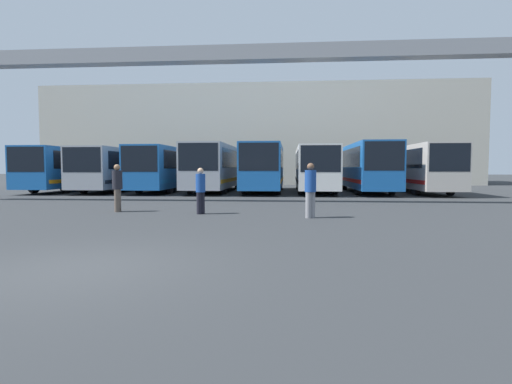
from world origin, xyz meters
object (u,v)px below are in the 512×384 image
at_px(bus_slot_4, 264,165).
at_px(pedestrian_mid_right, 310,189).
at_px(bus_slot_6, 366,165).
at_px(pedestrian_near_right, 117,187).
at_px(bus_slot_7, 417,166).
at_px(bus_slot_3, 216,165).
at_px(bus_slot_2, 169,167).
at_px(pedestrian_near_center, 201,190).
at_px(bus_slot_0, 74,167).
at_px(bus_slot_1, 118,167).
at_px(bus_slot_5, 314,167).

bearing_deg(bus_slot_4, pedestrian_mid_right, -80.29).
relative_size(bus_slot_6, pedestrian_mid_right, 5.79).
distance_m(bus_slot_4, pedestrian_near_right, 14.20).
bearing_deg(bus_slot_6, pedestrian_near_right, -131.53).
bearing_deg(bus_slot_7, bus_slot_3, 179.95).
height_order(bus_slot_2, pedestrian_near_center, bus_slot_2).
height_order(bus_slot_0, pedestrian_near_right, bus_slot_0).
bearing_deg(bus_slot_4, bus_slot_1, 179.94).
height_order(bus_slot_1, bus_slot_4, bus_slot_4).
distance_m(bus_slot_1, bus_slot_7, 21.37).
xyz_separation_m(bus_slot_5, bus_slot_6, (3.56, -0.34, 0.12)).
height_order(bus_slot_2, bus_slot_3, bus_slot_3).
distance_m(bus_slot_1, pedestrian_near_center, 16.60).
bearing_deg(bus_slot_0, bus_slot_1, -4.36).
distance_m(bus_slot_6, pedestrian_near_right, 18.09).
height_order(bus_slot_6, pedestrian_near_center, bus_slot_6).
bearing_deg(bus_slot_1, bus_slot_0, 175.64).
distance_m(bus_slot_7, pedestrian_near_center, 18.78).
xyz_separation_m(bus_slot_3, pedestrian_mid_right, (6.06, -15.12, -0.89)).
distance_m(bus_slot_6, pedestrian_mid_right, 15.56).
distance_m(bus_slot_5, pedestrian_near_right, 16.24).
relative_size(bus_slot_0, pedestrian_near_right, 5.94).
distance_m(bus_slot_7, pedestrian_near_right, 20.81).
bearing_deg(bus_slot_6, bus_slot_2, 177.63).
distance_m(bus_slot_4, bus_slot_5, 3.60).
bearing_deg(pedestrian_mid_right, bus_slot_6, -149.89).
bearing_deg(bus_slot_0, bus_slot_3, 1.23).
relative_size(bus_slot_1, bus_slot_2, 0.87).
bearing_deg(bus_slot_6, pedestrian_mid_right, -107.31).
bearing_deg(bus_slot_1, pedestrian_mid_right, -47.96).
xyz_separation_m(bus_slot_1, bus_slot_3, (7.12, 0.50, 0.12)).
bearing_deg(pedestrian_near_right, bus_slot_4, 153.57).
relative_size(bus_slot_2, bus_slot_5, 1.04).
relative_size(pedestrian_mid_right, pedestrian_near_center, 1.10).
height_order(bus_slot_4, pedestrian_mid_right, bus_slot_4).
height_order(bus_slot_4, pedestrian_near_center, bus_slot_4).
distance_m(bus_slot_3, bus_slot_6, 10.68).
relative_size(bus_slot_2, bus_slot_4, 1.16).
relative_size(bus_slot_1, bus_slot_7, 0.91).
relative_size(bus_slot_5, bus_slot_7, 1.01).
relative_size(pedestrian_near_right, pedestrian_mid_right, 0.99).
xyz_separation_m(bus_slot_0, bus_slot_5, (17.80, 0.27, 0.00)).
relative_size(bus_slot_7, pedestrian_near_center, 6.68).
distance_m(bus_slot_3, bus_slot_4, 3.60).
height_order(bus_slot_3, pedestrian_near_center, bus_slot_3).
distance_m(bus_slot_2, pedestrian_mid_right, 18.19).
relative_size(bus_slot_0, pedestrian_near_center, 6.42).
bearing_deg(bus_slot_2, bus_slot_4, -6.49).
height_order(bus_slot_5, pedestrian_near_right, bus_slot_5).
distance_m(bus_slot_2, pedestrian_near_right, 14.32).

